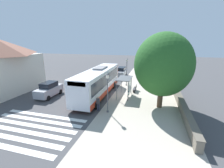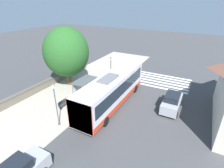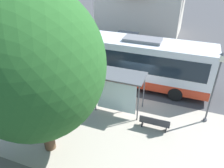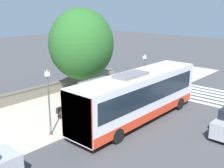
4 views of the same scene
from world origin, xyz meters
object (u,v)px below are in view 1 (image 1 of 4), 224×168
(bus_shelter, at_px, (126,81))
(street_lamp_near, at_px, (108,90))
(parked_car_far_lane, at_px, (49,90))
(pedestrian, at_px, (98,102))
(bench, at_px, (135,88))
(shade_tree, at_px, (163,65))
(street_lamp_far, at_px, (127,70))
(bus, at_px, (98,82))
(parked_car_behind_bus, at_px, (121,72))

(bus_shelter, relative_size, street_lamp_near, 0.73)
(bus_shelter, relative_size, parked_car_far_lane, 0.76)
(pedestrian, relative_size, bench, 0.93)
(pedestrian, bearing_deg, shade_tree, -157.22)
(street_lamp_far, relative_size, shade_tree, 0.55)
(bus_shelter, bearing_deg, street_lamp_far, -81.36)
(bench, bearing_deg, pedestrian, 67.99)
(pedestrian, xyz_separation_m, street_lamp_far, (-1.25, -10.41, 1.74))
(street_lamp_near, bearing_deg, street_lamp_far, -90.82)
(bench, relative_size, parked_car_far_lane, 0.43)
(street_lamp_near, bearing_deg, bus, -59.73)
(street_lamp_far, height_order, shade_tree, shade_tree)
(bus, distance_m, street_lamp_far, 6.52)
(pedestrian, xyz_separation_m, bench, (-3.07, -7.59, -0.48))
(shade_tree, bearing_deg, bus_shelter, -28.12)
(bus, bearing_deg, shade_tree, 166.71)
(shade_tree, xyz_separation_m, parked_car_behind_bus, (7.40, -13.94, -3.89))
(parked_car_behind_bus, height_order, parked_car_far_lane, parked_car_behind_bus)
(pedestrian, height_order, shade_tree, shade_tree)
(bench, distance_m, parked_car_behind_bus, 9.92)
(bench, xyz_separation_m, street_lamp_far, (1.82, -2.82, 2.22))
(street_lamp_far, bearing_deg, parked_car_far_lane, 40.97)
(street_lamp_far, distance_m, parked_car_far_lane, 12.36)
(bus_shelter, distance_m, shade_tree, 5.65)
(bench, height_order, street_lamp_near, street_lamp_near)
(parked_car_far_lane, bearing_deg, street_lamp_far, -139.03)
(parked_car_behind_bus, distance_m, parked_car_far_lane, 15.90)
(bus, relative_size, parked_car_far_lane, 2.97)
(street_lamp_near, relative_size, parked_car_far_lane, 1.03)
(bus, height_order, street_lamp_far, street_lamp_far)
(bench, bearing_deg, bus_shelter, 68.51)
(pedestrian, distance_m, parked_car_far_lane, 8.34)
(parked_car_behind_bus, xyz_separation_m, parked_car_far_lane, (7.03, 14.26, -0.02))
(street_lamp_near, relative_size, shade_tree, 0.51)
(bus_shelter, xyz_separation_m, street_lamp_far, (0.82, -5.37, 0.54))
(bench, height_order, street_lamp_far, street_lamp_far)
(bus, distance_m, shade_tree, 8.80)
(bench, height_order, parked_car_behind_bus, parked_car_behind_bus)
(parked_car_far_lane, bearing_deg, bus, -160.69)
(street_lamp_near, bearing_deg, shade_tree, -152.41)
(parked_car_behind_bus, bearing_deg, bus_shelter, 104.59)
(pedestrian, xyz_separation_m, shade_tree, (-6.44, -2.70, 3.90))
(bus_shelter, distance_m, street_lamp_far, 5.46)
(bus_shelter, height_order, bench, bus_shelter)
(street_lamp_near, height_order, parked_car_behind_bus, street_lamp_near)
(bus_shelter, bearing_deg, parked_car_behind_bus, -75.41)
(street_lamp_near, relative_size, street_lamp_far, 0.92)
(bus_shelter, bearing_deg, street_lamp_near, 79.33)
(street_lamp_far, bearing_deg, street_lamp_near, 89.18)
(pedestrian, distance_m, shade_tree, 8.00)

